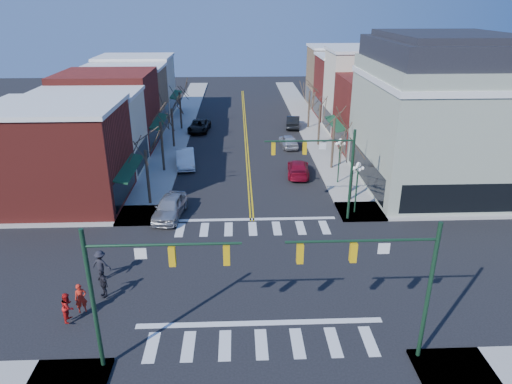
{
  "coord_description": "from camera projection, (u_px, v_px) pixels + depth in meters",
  "views": [
    {
      "loc": [
        -1.0,
        -24.06,
        15.71
      ],
      "look_at": [
        0.26,
        6.62,
        2.8
      ],
      "focal_mm": 32.0,
      "sensor_mm": 36.0,
      "label": 1
    }
  ],
  "objects": [
    {
      "name": "car_left_far",
      "position": [
        199.0,
        126.0,
        58.99
      ],
      "size": [
        2.89,
        5.46,
        1.46
      ],
      "primitive_type": "imported",
      "rotation": [
        0.0,
        0.0,
        -0.09
      ],
      "color": "black",
      "rests_on": "ground"
    },
    {
      "name": "car_right_near",
      "position": [
        298.0,
        168.0,
        44.14
      ],
      "size": [
        2.53,
        5.17,
        1.45
      ],
      "primitive_type": "imported",
      "rotation": [
        0.0,
        0.0,
        3.04
      ],
      "color": "maroon",
      "rests_on": "ground"
    },
    {
      "name": "lamppost_midblock",
      "position": [
        340.0,
        153.0,
        41.26
      ],
      "size": [
        0.36,
        0.36,
        4.33
      ],
      "color": "#14331E",
      "rests_on": "ground"
    },
    {
      "name": "bldg_right_brick_a",
      "position": [
        385.0,
        114.0,
        51.04
      ],
      "size": [
        10.0,
        8.5,
        8.0
      ],
      "primitive_type": "cube",
      "color": "maroon",
      "rests_on": "ground"
    },
    {
      "name": "lamppost_corner",
      "position": [
        357.0,
        179.0,
        35.28
      ],
      "size": [
        0.36,
        0.36,
        4.33
      ],
      "color": "#14331E",
      "rests_on": "ground"
    },
    {
      "name": "pedestrian_dark_a",
      "position": [
        103.0,
        283.0,
        25.7
      ],
      "size": [
        0.98,
        1.01,
        1.7
      ],
      "primitive_type": "imported",
      "rotation": [
        0.0,
        0.0,
        -0.83
      ],
      "color": "black",
      "rests_on": "sidewalk_left"
    },
    {
      "name": "car_right_mid",
      "position": [
        288.0,
        141.0,
        52.67
      ],
      "size": [
        2.16,
        4.49,
        1.48
      ],
      "primitive_type": "imported",
      "rotation": [
        0.0,
        0.0,
        3.24
      ],
      "color": "silver",
      "rests_on": "ground"
    },
    {
      "name": "tree_right_a",
      "position": [
        352.0,
        175.0,
        37.84
      ],
      "size": [
        0.24,
        0.24,
        4.62
      ],
      "primitive_type": "cylinder",
      "color": "#382B21",
      "rests_on": "ground"
    },
    {
      "name": "sidewalk_right",
      "position": [
        333.0,
        165.0,
        47.01
      ],
      "size": [
        3.5,
        70.0,
        0.15
      ],
      "primitive_type": "cube",
      "color": "#9E9B93",
      "rests_on": "ground"
    },
    {
      "name": "bldg_left_stucco_a",
      "position": [
        88.0,
        134.0,
        44.2
      ],
      "size": [
        10.0,
        7.0,
        7.5
      ],
      "primitive_type": "cube",
      "color": "beige",
      "rests_on": "ground"
    },
    {
      "name": "traffic_mast_near_left",
      "position": [
        134.0,
        280.0,
        19.43
      ],
      "size": [
        6.6,
        0.28,
        7.2
      ],
      "color": "#14331E",
      "rests_on": "ground"
    },
    {
      "name": "victorian_corner",
      "position": [
        438.0,
        113.0,
        39.68
      ],
      "size": [
        12.25,
        14.25,
        13.3
      ],
      "color": "#9AA48D",
      "rests_on": "ground"
    },
    {
      "name": "car_left_mid",
      "position": [
        185.0,
        158.0,
        46.53
      ],
      "size": [
        2.42,
        5.31,
        1.69
      ],
      "primitive_type": "imported",
      "rotation": [
        0.0,
        0.0,
        0.13
      ],
      "color": "white",
      "rests_on": "ground"
    },
    {
      "name": "bldg_right_stucco",
      "position": [
        367.0,
        92.0,
        57.79
      ],
      "size": [
        10.0,
        7.0,
        10.0
      ],
      "primitive_type": "cube",
      "color": "beige",
      "rests_on": "ground"
    },
    {
      "name": "bldg_left_brick_a",
      "position": [
        60.0,
        157.0,
        36.97
      ],
      "size": [
        10.0,
        8.5,
        8.0
      ],
      "primitive_type": "cube",
      "color": "maroon",
      "rests_on": "ground"
    },
    {
      "name": "bldg_left_brick_b",
      "position": [
        109.0,
        111.0,
        51.38
      ],
      "size": [
        10.0,
        9.0,
        8.5
      ],
      "primitive_type": "cube",
      "color": "maroon",
      "rests_on": "ground"
    },
    {
      "name": "tree_left_c",
      "position": [
        173.0,
        128.0,
        51.95
      ],
      "size": [
        0.24,
        0.24,
        4.55
      ],
      "primitive_type": "cylinder",
      "color": "#382B21",
      "rests_on": "ground"
    },
    {
      "name": "car_left_near",
      "position": [
        170.0,
        207.0,
        35.58
      ],
      "size": [
        2.66,
        5.2,
        1.69
      ],
      "primitive_type": "imported",
      "rotation": [
        0.0,
        0.0,
        -0.14
      ],
      "color": "#AEAEB2",
      "rests_on": "ground"
    },
    {
      "name": "tree_right_d",
      "position": [
        309.0,
        110.0,
        59.87
      ],
      "size": [
        0.24,
        0.24,
        4.97
      ],
      "primitive_type": "cylinder",
      "color": "#382B21",
      "rests_on": "ground"
    },
    {
      "name": "pedestrian_red_a",
      "position": [
        81.0,
        298.0,
        24.39
      ],
      "size": [
        0.74,
        0.65,
        1.7
      ],
      "primitive_type": "imported",
      "rotation": [
        0.0,
        0.0,
        0.49
      ],
      "color": "red",
      "rests_on": "sidewalk_left"
    },
    {
      "name": "bldg_left_stucco_b",
      "position": [
        137.0,
        87.0,
        66.17
      ],
      "size": [
        10.0,
        8.0,
        8.2
      ],
      "primitive_type": "cube",
      "color": "beige",
      "rests_on": "ground"
    },
    {
      "name": "bldg_left_tan",
      "position": [
        126.0,
        99.0,
        59.11
      ],
      "size": [
        10.0,
        7.5,
        7.8
      ],
      "primitive_type": "cube",
      "color": "#A17F59",
      "rests_on": "ground"
    },
    {
      "name": "tree_right_b",
      "position": [
        333.0,
        144.0,
        45.1
      ],
      "size": [
        0.24,
        0.24,
        5.18
      ],
      "primitive_type": "cylinder",
      "color": "#382B21",
      "rests_on": "ground"
    },
    {
      "name": "car_right_far",
      "position": [
        293.0,
        122.0,
        60.76
      ],
      "size": [
        2.31,
        5.04,
        1.6
      ],
      "primitive_type": "imported",
      "rotation": [
        0.0,
        0.0,
        3.01
      ],
      "color": "black",
      "rests_on": "ground"
    },
    {
      "name": "pedestrian_red_b",
      "position": [
        68.0,
        307.0,
        23.75
      ],
      "size": [
        0.67,
        0.84,
        1.66
      ],
      "primitive_type": "imported",
      "rotation": [
        0.0,
        0.0,
        1.62
      ],
      "color": "red",
      "rests_on": "sidewalk_left"
    },
    {
      "name": "pedestrian_dark_b",
      "position": [
        101.0,
        264.0,
        27.46
      ],
      "size": [
        1.28,
        0.92,
        1.8
      ],
      "primitive_type": "imported",
      "rotation": [
        0.0,
        0.0,
        2.91
      ],
      "color": "black",
      "rests_on": "sidewalk_left"
    },
    {
      "name": "bldg_right_tan",
      "position": [
        341.0,
        77.0,
        72.26
      ],
      "size": [
        10.0,
        8.0,
        9.0
      ],
      "primitive_type": "cube",
      "color": "#A17F59",
      "rests_on": "ground"
    },
    {
      "name": "tree_left_d",
      "position": [
        181.0,
        111.0,
        59.25
      ],
      "size": [
        0.24,
        0.24,
        4.9
      ],
      "primitive_type": "cylinder",
      "color": "#382B21",
      "rests_on": "ground"
    },
    {
      "name": "tree_right_c",
      "position": [
        319.0,
        126.0,
        52.53
      ],
      "size": [
        0.24,
        0.24,
        4.83
      ],
      "primitive_type": "cylinder",
      "color": "#382B21",
      "rests_on": "ground"
    },
    {
      "name": "sidewalk_left",
      "position": [
        162.0,
        167.0,
        46.34
      ],
      "size": [
        3.5,
        70.0,
        0.15
      ],
      "primitive_type": "cube",
      "color": "#9E9B93",
      "rests_on": "ground"
    },
    {
      "name": "ground",
      "position": [
        256.0,
        275.0,
        28.28
      ],
      "size": [
        160.0,
        160.0,
        0.0
      ],
      "primitive_type": "plane",
      "color": "black",
      "rests_on": "ground"
    },
    {
      "name": "traffic_mast_far_right",
      "position": [
        327.0,
        163.0,
        33.48
      ],
      "size": [
        6.6,
        0.28,
        7.2
      ],
      "color": "#14331E",
      "rests_on": "ground"
    },
    {
      "name": "traffic_mast_near_right",
      "position": [
        390.0,
        274.0,
        19.85
      ],
      "size": [
        6.6,
        0.28,
        7.2
      ],
      "color": "#14331E",
      "rests_on": "ground"
    },
    {
      "name": "tree_left_a",
      "position": [
        148.0,
        178.0,
        37.18
      ],
      "size": [
        0.24,
        0.24,
        4.76
      ],
      "primitive_type": "cylinder",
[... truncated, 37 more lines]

